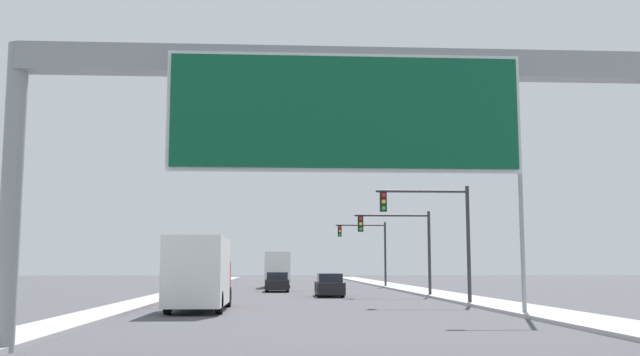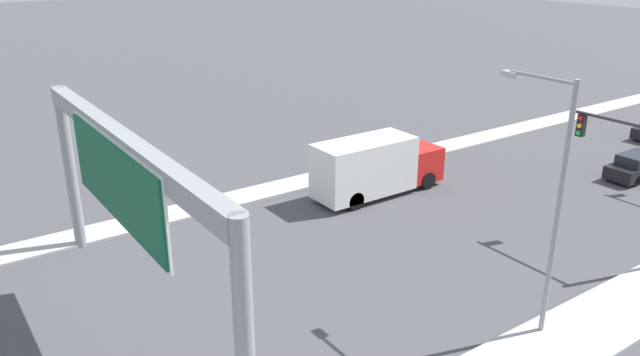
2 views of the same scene
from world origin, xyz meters
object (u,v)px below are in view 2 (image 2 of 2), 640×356
object	(u,v)px
truck_box_primary	(375,166)
sign_gantry	(122,178)
street_lamp_right	(552,190)
traffic_light_near_intersection	(639,166)
car_far_right	(638,166)

from	to	relation	value
truck_box_primary	sign_gantry	bearing A→B (deg)	-71.28
sign_gantry	street_lamp_right	distance (m)	14.50
sign_gantry	traffic_light_near_intersection	size ratio (longest dim) A/B	2.67
traffic_light_near_intersection	sign_gantry	bearing A→B (deg)	-108.90
sign_gantry	truck_box_primary	distance (m)	16.91
traffic_light_near_intersection	street_lamp_right	distance (m)	8.39
car_far_right	street_lamp_right	world-z (taller)	street_lamp_right
car_far_right	traffic_light_near_intersection	size ratio (longest dim) A/B	0.73
truck_box_primary	street_lamp_right	bearing A→B (deg)	-14.80
truck_box_primary	traffic_light_near_intersection	bearing A→B (deg)	20.86
sign_gantry	truck_box_primary	xyz separation A→B (m)	(-5.25, 15.49, -4.27)
traffic_light_near_intersection	street_lamp_right	bearing A→B (deg)	-80.62
sign_gantry	traffic_light_near_intersection	world-z (taller)	sign_gantry
car_far_right	truck_box_primary	world-z (taller)	truck_box_primary
street_lamp_right	car_far_right	bearing A→B (deg)	109.47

